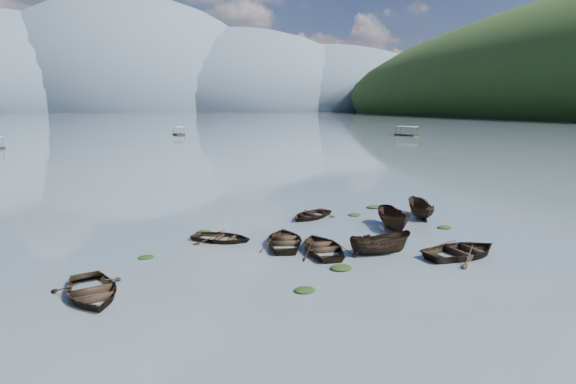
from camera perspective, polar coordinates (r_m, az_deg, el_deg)
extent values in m
plane|color=#546069|center=(23.46, 7.95, -10.14)|extent=(2400.00, 2400.00, 0.00)
ellipsoid|color=#475666|center=(953.76, -31.10, 8.77)|extent=(520.00, 520.00, 280.00)
ellipsoid|color=#475666|center=(921.52, -18.90, 9.71)|extent=(520.00, 520.00, 340.00)
ellipsoid|color=#475666|center=(932.06, -6.35, 10.22)|extent=(520.00, 520.00, 260.00)
ellipsoid|color=#475666|center=(977.10, 4.30, 10.28)|extent=(520.00, 520.00, 220.00)
imported|color=black|center=(22.37, -23.65, -12.06)|extent=(4.31, 5.19, 0.93)
imported|color=black|center=(27.76, -0.39, -6.69)|extent=(4.17, 5.16, 0.95)
imported|color=black|center=(26.64, 11.56, -7.68)|extent=(3.80, 1.46, 1.46)
imported|color=black|center=(26.60, 4.39, -7.51)|extent=(3.50, 4.71, 0.94)
imported|color=black|center=(27.59, 21.25, -7.56)|extent=(5.40, 4.27, 1.01)
imported|color=black|center=(32.16, 13.25, -4.53)|extent=(2.24, 4.49, 1.66)
imported|color=black|center=(28.81, -8.43, -6.15)|extent=(4.75, 4.39, 0.80)
imported|color=black|center=(34.31, 2.88, -3.29)|extent=(4.93, 4.64, 0.83)
imported|color=black|center=(35.92, 16.38, -3.08)|extent=(2.46, 4.20, 1.53)
ellipsoid|color=black|center=(21.13, 2.13, -12.47)|extent=(1.00, 0.82, 0.22)
ellipsoid|color=black|center=(25.29, 4.71, -8.50)|extent=(0.94, 0.76, 0.21)
ellipsoid|color=black|center=(23.91, 6.76, -9.70)|extent=(1.17, 0.93, 0.25)
ellipsoid|color=black|center=(35.36, 8.42, -2.97)|extent=(1.00, 0.84, 0.22)
ellipsoid|color=black|center=(33.26, 19.25, -4.35)|extent=(1.05, 0.83, 0.22)
ellipsoid|color=black|center=(26.64, -17.57, -7.98)|extent=(0.89, 0.72, 0.19)
ellipsoid|color=black|center=(30.77, -10.61, -5.12)|extent=(1.06, 0.88, 0.22)
ellipsoid|color=black|center=(38.23, 10.83, -2.00)|extent=(1.23, 0.98, 0.27)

